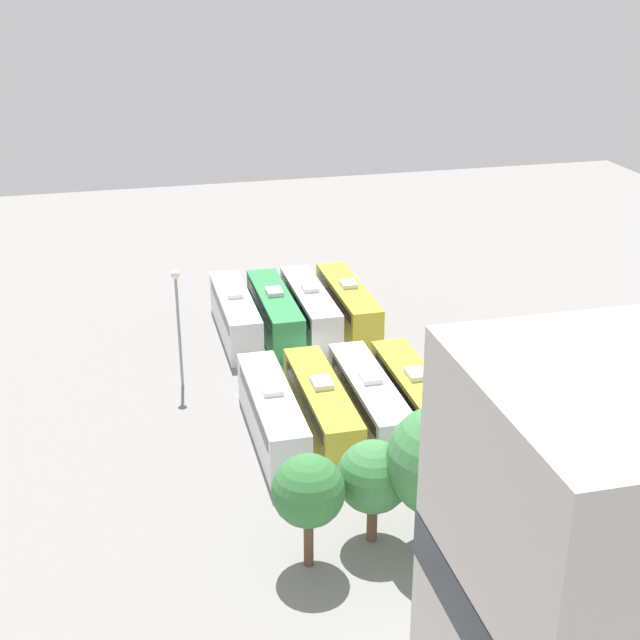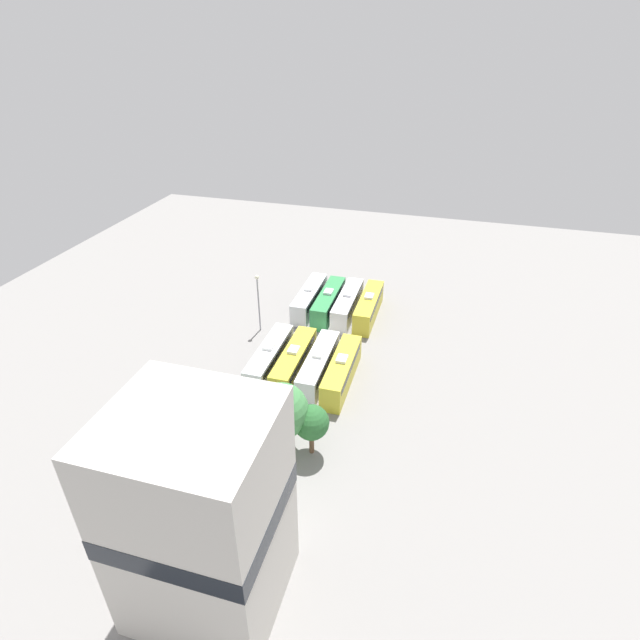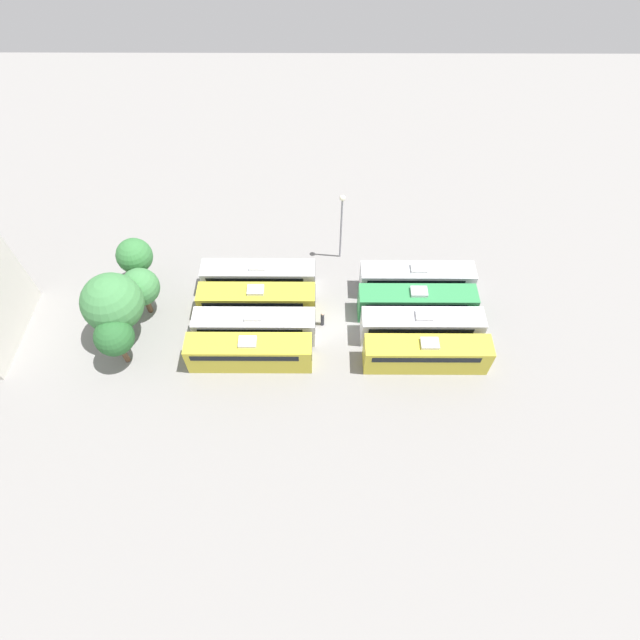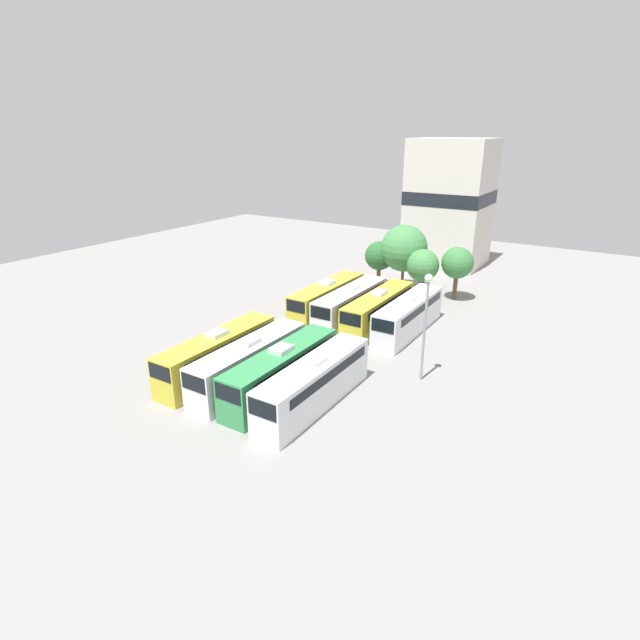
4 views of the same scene
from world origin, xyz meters
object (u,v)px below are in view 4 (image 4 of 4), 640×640
object	(u,v)px
worker_person	(331,337)
tree_2	(423,266)
bus_7	(409,315)
bus_5	(351,303)
tree_1	(404,248)
tree_0	(379,256)
bus_6	(379,309)
bus_3	(315,382)
light_pole	(426,311)
bus_2	(282,370)
bus_1	(250,362)
bus_4	(327,298)
bus_0	(219,353)
depot_building	(450,203)
tree_3	(457,263)

from	to	relation	value
worker_person	tree_2	size ratio (longest dim) A/B	0.32
bus_7	worker_person	xyz separation A→B (m)	(-4.68, -6.57, -0.97)
bus_5	tree_1	size ratio (longest dim) A/B	1.47
bus_5	tree_0	bearing A→B (deg)	102.82
bus_6	tree_0	distance (m)	13.51
bus_3	bus_6	size ratio (longest dim) A/B	1.00
bus_3	light_pole	world-z (taller)	light_pole
bus_3	tree_2	xyz separation A→B (m)	(-2.80, 27.16, 1.91)
tree_2	tree_0	bearing A→B (deg)	170.79
bus_2	bus_5	bearing A→B (deg)	100.64
bus_1	tree_1	xyz separation A→B (m)	(0.10, 28.45, 3.28)
bus_2	bus_5	distance (m)	16.03
bus_1	light_pole	size ratio (longest dim) A/B	1.36
bus_6	tree_0	xyz separation A→B (m)	(-5.83, 12.01, 2.08)
tree_2	bus_6	bearing A→B (deg)	-90.54
bus_6	bus_4	bearing A→B (deg)	177.74
bus_5	worker_person	bearing A→B (deg)	-76.60
bus_0	bus_2	world-z (taller)	same
bus_4	tree_0	xyz separation A→B (m)	(0.19, 11.77, 2.08)
bus_0	tree_1	bearing A→B (deg)	83.56
depot_building	tree_0	bearing A→B (deg)	-100.84
bus_6	depot_building	size ratio (longest dim) A/B	0.67
bus_3	tree_3	distance (m)	28.47
bus_1	bus_5	distance (m)	15.92
bus_6	light_pole	bearing A→B (deg)	-47.21
tree_1	tree_3	size ratio (longest dim) A/B	1.29
bus_7	tree_0	xyz separation A→B (m)	(-8.96, 11.95, 2.08)
bus_4	tree_3	distance (m)	15.64
bus_2	bus_3	bearing A→B (deg)	-6.29
bus_6	light_pole	distance (m)	12.14
bus_0	tree_2	world-z (taller)	tree_2
bus_5	tree_0	world-z (taller)	tree_0
bus_6	worker_person	xyz separation A→B (m)	(-1.55, -6.51, -0.97)
bus_1	bus_4	bearing A→B (deg)	100.61
bus_6	tree_1	distance (m)	13.25
bus_3	worker_person	xyz separation A→B (m)	(-4.45, 9.60, -0.97)
bus_0	light_pole	size ratio (longest dim) A/B	1.36
bus_4	tree_2	world-z (taller)	tree_2
bus_3	light_pole	xyz separation A→B (m)	(4.91, 7.68, 3.88)
worker_person	bus_0	bearing A→B (deg)	-115.59
bus_3	depot_building	size ratio (longest dim) A/B	0.67
bus_3	bus_5	distance (m)	17.17
bus_2	worker_person	bearing A→B (deg)	98.67
bus_2	tree_3	size ratio (longest dim) A/B	1.90
bus_1	bus_5	xyz separation A→B (m)	(-0.10, 15.92, 0.00)
bus_3	tree_1	bearing A→B (deg)	101.45
bus_7	tree_0	size ratio (longest dim) A/B	2.03
light_pole	tree_3	size ratio (longest dim) A/B	1.40
bus_2	depot_building	world-z (taller)	depot_building
bus_0	bus_4	bearing A→B (deg)	89.67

